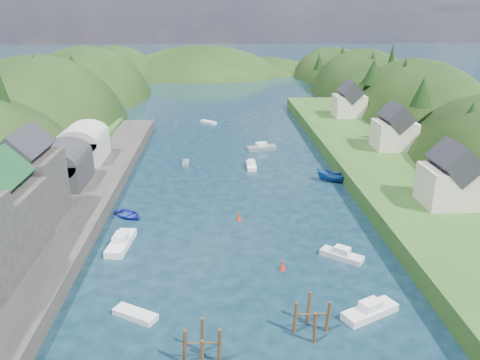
{
  "coord_description": "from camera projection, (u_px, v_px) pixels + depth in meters",
  "views": [
    {
      "loc": [
        -2.9,
        -33.17,
        26.56
      ],
      "look_at": [
        0.0,
        28.0,
        4.0
      ],
      "focal_mm": 35.0,
      "sensor_mm": 36.0,
      "label": 1
    }
  ],
  "objects": [
    {
      "name": "hillside_left",
      "position": [
        42.0,
        162.0,
        111.47
      ],
      "size": [
        44.0,
        245.56,
        52.0
      ],
      "color": "black",
      "rests_on": "ground"
    },
    {
      "name": "piling_cluster_far",
      "position": [
        311.0,
        320.0,
        40.4
      ],
      "size": [
        3.39,
        3.14,
        3.62
      ],
      "color": "#382314",
      "rests_on": "ground"
    },
    {
      "name": "channel_buoy_near",
      "position": [
        283.0,
        266.0,
        50.33
      ],
      "size": [
        0.7,
        0.7,
        1.1
      ],
      "color": "#B4240E",
      "rests_on": "ground"
    },
    {
      "name": "quay_left",
      "position": [
        49.0,
        228.0,
        57.73
      ],
      "size": [
        12.0,
        110.0,
        2.0
      ],
      "primitive_type": "cube",
      "color": "#2D2B28",
      "rests_on": "ground"
    },
    {
      "name": "terrace_right",
      "position": [
        385.0,
        169.0,
        78.59
      ],
      "size": [
        16.0,
        120.0,
        2.4
      ],
      "primitive_type": "cube",
      "color": "#234719",
      "rests_on": "ground"
    },
    {
      "name": "channel_buoy_far",
      "position": [
        239.0,
        217.0,
        62.14
      ],
      "size": [
        0.7,
        0.7,
        1.1
      ],
      "color": "#B4240E",
      "rests_on": "ground"
    },
    {
      "name": "hill_trees",
      "position": [
        230.0,
        87.0,
        97.57
      ],
      "size": [
        92.12,
        145.27,
        12.89
      ],
      "color": "black",
      "rests_on": "ground"
    },
    {
      "name": "piling_cluster_near",
      "position": [
        202.0,
        349.0,
        36.72
      ],
      "size": [
        3.27,
        3.04,
        3.87
      ],
      "color": "#382314",
      "rests_on": "ground"
    },
    {
      "name": "boat_sheds",
      "position": [
        73.0,
        151.0,
        73.97
      ],
      "size": [
        7.0,
        21.0,
        7.5
      ],
      "color": "#2D2D30",
      "rests_on": "quay_left"
    },
    {
      "name": "right_bank_cottages",
      "position": [
        388.0,
        129.0,
        84.93
      ],
      "size": [
        9.0,
        59.24,
        8.41
      ],
      "color": "beige",
      "rests_on": "terrace_right"
    },
    {
      "name": "far_hills",
      "position": [
        227.0,
        98.0,
        207.28
      ],
      "size": [
        103.0,
        68.0,
        44.0
      ],
      "color": "black",
      "rests_on": "ground"
    },
    {
      "name": "moored_boats",
      "position": [
        217.0,
        248.0,
        53.58
      ],
      "size": [
        36.31,
        95.32,
        2.51
      ],
      "color": "silver",
      "rests_on": "ground"
    },
    {
      "name": "ground",
      "position": [
        234.0,
        159.0,
        87.26
      ],
      "size": [
        600.0,
        600.0,
        0.0
      ],
      "primitive_type": "plane",
      "color": "black",
      "rests_on": "ground"
    },
    {
      "name": "hillside_right",
      "position": [
        413.0,
        155.0,
        115.26
      ],
      "size": [
        36.0,
        245.56,
        48.0
      ],
      "color": "black",
      "rests_on": "ground"
    }
  ]
}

